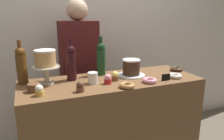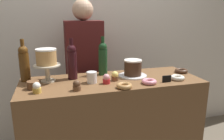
# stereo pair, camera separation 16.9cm
# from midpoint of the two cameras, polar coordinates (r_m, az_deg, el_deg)

# --- Properties ---
(back_wall) EXTENTS (6.00, 0.05, 2.60)m
(back_wall) POSITION_cam_midpoint_polar(r_m,az_deg,el_deg) (2.45, -9.48, 10.53)
(back_wall) COLOR silver
(back_wall) RESTS_ON ground_plane
(display_counter) EXTENTS (1.41, 0.52, 0.96)m
(display_counter) POSITION_cam_midpoint_polar(r_m,az_deg,el_deg) (1.91, -2.64, -16.46)
(display_counter) COLOR brown
(display_counter) RESTS_ON ground_plane
(cake_stand_pedestal) EXTENTS (0.20, 0.20, 0.13)m
(cake_stand_pedestal) POSITION_cam_midpoint_polar(r_m,az_deg,el_deg) (1.70, -19.62, -0.51)
(cake_stand_pedestal) COLOR beige
(cake_stand_pedestal) RESTS_ON display_counter
(white_layer_cake) EXTENTS (0.15, 0.15, 0.12)m
(white_layer_cake) POSITION_cam_midpoint_polar(r_m,az_deg,el_deg) (1.67, -19.92, 2.93)
(white_layer_cake) COLOR tan
(white_layer_cake) RESTS_ON cake_stand_pedestal
(silver_serving_platter) EXTENTS (0.23, 0.23, 0.01)m
(silver_serving_platter) POSITION_cam_midpoint_polar(r_m,az_deg,el_deg) (1.83, 2.39, -1.35)
(silver_serving_platter) COLOR white
(silver_serving_platter) RESTS_ON display_counter
(chocolate_round_cake) EXTENTS (0.15, 0.15, 0.13)m
(chocolate_round_cake) POSITION_cam_midpoint_polar(r_m,az_deg,el_deg) (1.81, 2.42, 0.78)
(chocolate_round_cake) COLOR #3D2619
(chocolate_round_cake) RESTS_ON silver_serving_platter
(wine_bottle_dark_red) EXTENTS (0.08, 0.08, 0.33)m
(wine_bottle_dark_red) POSITION_cam_midpoint_polar(r_m,az_deg,el_deg) (1.72, -13.47, 2.01)
(wine_bottle_dark_red) COLOR black
(wine_bottle_dark_red) RESTS_ON display_counter
(wine_bottle_amber) EXTENTS (0.08, 0.08, 0.33)m
(wine_bottle_amber) POSITION_cam_midpoint_polar(r_m,az_deg,el_deg) (1.75, -25.28, 1.21)
(wine_bottle_amber) COLOR #5B3814
(wine_bottle_amber) RESTS_ON display_counter
(wine_bottle_green) EXTENTS (0.08, 0.08, 0.33)m
(wine_bottle_green) POSITION_cam_midpoint_polar(r_m,az_deg,el_deg) (1.83, -5.57, 3.10)
(wine_bottle_green) COLOR #193D1E
(wine_bottle_green) RESTS_ON display_counter
(cupcake_strawberry) EXTENTS (0.06, 0.06, 0.07)m
(cupcake_strawberry) POSITION_cam_midpoint_polar(r_m,az_deg,el_deg) (1.62, -4.13, -2.47)
(cupcake_strawberry) COLOR red
(cupcake_strawberry) RESTS_ON display_counter
(cupcake_lemon) EXTENTS (0.06, 0.06, 0.07)m
(cupcake_lemon) POSITION_cam_midpoint_polar(r_m,az_deg,el_deg) (1.69, -2.03, -1.66)
(cupcake_lemon) COLOR brown
(cupcake_lemon) RESTS_ON display_counter
(cupcake_chocolate) EXTENTS (0.06, 0.06, 0.07)m
(cupcake_chocolate) POSITION_cam_midpoint_polar(r_m,az_deg,el_deg) (1.48, -11.60, -4.38)
(cupcake_chocolate) COLOR brown
(cupcake_chocolate) RESTS_ON display_counter
(cupcake_vanilla) EXTENTS (0.06, 0.06, 0.07)m
(cupcake_vanilla) POSITION_cam_midpoint_polar(r_m,az_deg,el_deg) (1.48, -21.68, -5.07)
(cupcake_vanilla) COLOR gold
(cupcake_vanilla) RESTS_ON display_counter
(donut_sugar) EXTENTS (0.11, 0.11, 0.03)m
(donut_sugar) POSITION_cam_midpoint_polar(r_m,az_deg,el_deg) (1.82, 13.66, -1.52)
(donut_sugar) COLOR silver
(donut_sugar) RESTS_ON display_counter
(donut_pink) EXTENTS (0.11, 0.11, 0.03)m
(donut_pink) POSITION_cam_midpoint_polar(r_m,az_deg,el_deg) (1.66, 6.97, -2.77)
(donut_pink) COLOR pink
(donut_pink) RESTS_ON display_counter
(donut_maple) EXTENTS (0.11, 0.11, 0.03)m
(donut_maple) POSITION_cam_midpoint_polar(r_m,az_deg,el_deg) (1.53, 0.80, -4.10)
(donut_maple) COLOR #B27F47
(donut_maple) RESTS_ON display_counter
(donut_chocolate) EXTENTS (0.11, 0.11, 0.03)m
(donut_chocolate) POSITION_cam_midpoint_polar(r_m,az_deg,el_deg) (2.04, 14.29, 0.21)
(donut_chocolate) COLOR #472D1E
(donut_chocolate) RESTS_ON display_counter
(cookie_stack) EXTENTS (0.08, 0.08, 0.06)m
(cookie_stack) POSITION_cam_midpoint_polar(r_m,az_deg,el_deg) (1.58, -22.72, -4.32)
(cookie_stack) COLOR brown
(cookie_stack) RESTS_ON display_counter
(price_sign_chalkboard) EXTENTS (0.07, 0.01, 0.05)m
(price_sign_chalkboard) POSITION_cam_midpoint_polar(r_m,az_deg,el_deg) (1.72, 11.23, -1.91)
(price_sign_chalkboard) COLOR black
(price_sign_chalkboard) RESTS_ON display_counter
(coffee_cup_ceramic) EXTENTS (0.08, 0.08, 0.08)m
(coffee_cup_ceramic) POSITION_cam_midpoint_polar(r_m,az_deg,el_deg) (1.63, -8.04, -2.11)
(coffee_cup_ceramic) COLOR white
(coffee_cup_ceramic) RESTS_ON display_counter
(barista_figure) EXTENTS (0.36, 0.22, 1.60)m
(barista_figure) POSITION_cam_midpoint_polar(r_m,az_deg,el_deg) (2.22, -10.63, -2.10)
(barista_figure) COLOR black
(barista_figure) RESTS_ON ground_plane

